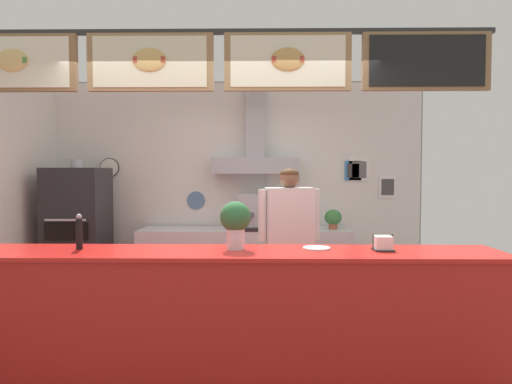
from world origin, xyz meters
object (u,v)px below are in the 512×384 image
(condiment_plate, at_px, (316,248))
(shop_worker, at_px, (289,249))
(pepper_grinder, at_px, (79,232))
(pizza_oven, at_px, (78,239))
(potted_basil, at_px, (284,217))
(napkin_holder, at_px, (383,244))
(potted_oregano, at_px, (333,218))
(espresso_machine, at_px, (260,212))
(basil_vase, at_px, (235,222))

(condiment_plate, bearing_deg, shop_worker, 98.09)
(condiment_plate, distance_m, pepper_grinder, 1.76)
(pizza_oven, height_order, potted_basil, pizza_oven)
(shop_worker, distance_m, napkin_holder, 1.24)
(pizza_oven, height_order, potted_oregano, pizza_oven)
(shop_worker, relative_size, napkin_holder, 11.25)
(potted_oregano, relative_size, condiment_plate, 1.18)
(espresso_machine, bearing_deg, potted_oregano, 0.01)
(espresso_machine, xyz_separation_m, napkin_holder, (0.91, -2.25, -0.04))
(espresso_machine, relative_size, potted_basil, 2.18)
(potted_oregano, height_order, potted_basil, potted_basil)
(pepper_grinder, bearing_deg, espresso_machine, 59.38)
(condiment_plate, height_order, pepper_grinder, pepper_grinder)
(espresso_machine, bearing_deg, pizza_oven, -173.18)
(pizza_oven, bearing_deg, espresso_machine, 6.82)
(shop_worker, distance_m, condiment_plate, 1.02)
(basil_vase, relative_size, napkin_holder, 2.39)
(pizza_oven, distance_m, potted_basil, 2.48)
(pizza_oven, relative_size, basil_vase, 5.03)
(pizza_oven, xyz_separation_m, napkin_holder, (3.06, -1.99, 0.27))
(shop_worker, relative_size, pepper_grinder, 6.37)
(pizza_oven, height_order, basil_vase, pizza_oven)
(basil_vase, height_order, napkin_holder, basil_vase)
(napkin_holder, bearing_deg, condiment_plate, 173.63)
(napkin_holder, bearing_deg, basil_vase, 178.28)
(condiment_plate, bearing_deg, pizza_oven, 143.12)
(shop_worker, xyz_separation_m, pepper_grinder, (-1.61, -1.04, 0.30))
(potted_basil, height_order, pepper_grinder, pepper_grinder)
(espresso_machine, bearing_deg, potted_basil, 3.01)
(shop_worker, height_order, basil_vase, shop_worker)
(espresso_machine, xyz_separation_m, pepper_grinder, (-1.32, -2.24, 0.04))
(pizza_oven, distance_m, espresso_machine, 2.19)
(potted_oregano, relative_size, napkin_holder, 1.61)
(potted_oregano, xyz_separation_m, napkin_holder, (0.01, -2.25, 0.04))
(potted_basil, bearing_deg, shop_worker, -90.42)
(condiment_plate, bearing_deg, pepper_grinder, -178.68)
(potted_oregano, distance_m, potted_basil, 0.60)
(condiment_plate, xyz_separation_m, pepper_grinder, (-1.76, -0.04, 0.12))
(condiment_plate, relative_size, napkin_holder, 1.37)
(basil_vase, xyz_separation_m, pepper_grinder, (-1.15, -0.02, -0.07))
(pizza_oven, height_order, espresso_machine, pizza_oven)
(potted_basil, distance_m, pepper_grinder, 2.78)
(shop_worker, height_order, espresso_machine, shop_worker)
(shop_worker, height_order, napkin_holder, shop_worker)
(shop_worker, distance_m, espresso_machine, 1.26)
(espresso_machine, height_order, potted_basil, espresso_machine)
(potted_oregano, height_order, napkin_holder, napkin_holder)
(potted_basil, relative_size, condiment_plate, 1.22)
(condiment_plate, bearing_deg, espresso_machine, 101.08)
(pepper_grinder, bearing_deg, condiment_plate, 1.32)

